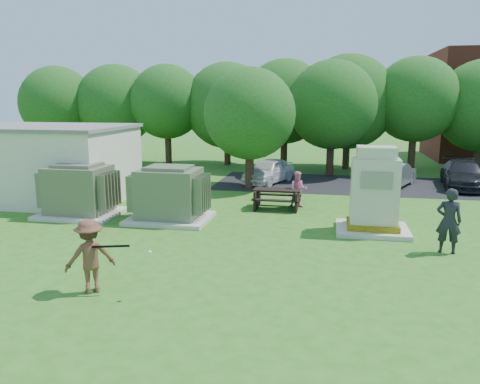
% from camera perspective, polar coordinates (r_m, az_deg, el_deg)
% --- Properties ---
extents(ground, '(120.00, 120.00, 0.00)m').
position_cam_1_polar(ground, '(13.04, -3.49, -9.04)').
color(ground, '#2D6619').
rests_on(ground, ground).
extents(service_building, '(10.00, 5.00, 3.20)m').
position_cam_1_polar(service_building, '(23.72, -25.51, 3.14)').
color(service_building, beige).
rests_on(service_building, ground).
extents(service_building_roof, '(10.20, 5.20, 0.15)m').
position_cam_1_polar(service_building_roof, '(23.57, -25.86, 7.17)').
color(service_building_roof, slate).
rests_on(service_building_roof, service_building).
extents(parking_strip, '(20.00, 6.00, 0.01)m').
position_cam_1_polar(parking_strip, '(26.00, 19.61, 0.66)').
color(parking_strip, '#232326').
rests_on(parking_strip, ground).
extents(transformer_left, '(3.00, 2.40, 2.07)m').
position_cam_1_polar(transformer_left, '(19.29, -18.99, 0.07)').
color(transformer_left, beige).
rests_on(transformer_left, ground).
extents(transformer_right, '(3.00, 2.40, 2.07)m').
position_cam_1_polar(transformer_right, '(17.73, -8.59, -0.38)').
color(transformer_right, beige).
rests_on(transformer_right, ground).
extents(generator_cabinet, '(2.43, 1.99, 2.96)m').
position_cam_1_polar(generator_cabinet, '(16.56, 16.01, -0.39)').
color(generator_cabinet, beige).
rests_on(generator_cabinet, ground).
extents(picnic_table, '(1.94, 1.45, 0.83)m').
position_cam_1_polar(picnic_table, '(19.53, 4.53, -0.55)').
color(picnic_table, black).
rests_on(picnic_table, ground).
extents(batter, '(1.32, 1.22, 1.79)m').
position_cam_1_polar(batter, '(11.66, -17.83, -7.45)').
color(batter, brown).
rests_on(batter, ground).
extents(person_by_generator, '(0.78, 0.57, 1.97)m').
position_cam_1_polar(person_by_generator, '(15.15, 24.11, -3.23)').
color(person_by_generator, black).
rests_on(person_by_generator, ground).
extents(person_at_picnic, '(0.81, 0.67, 1.54)m').
position_cam_1_polar(person_at_picnic, '(19.81, 7.13, 0.31)').
color(person_at_picnic, pink).
rests_on(person_at_picnic, ground).
extents(car_white, '(2.83, 4.23, 1.34)m').
position_cam_1_polar(car_white, '(25.47, 3.51, 2.61)').
color(car_white, white).
rests_on(car_white, ground).
extents(car_silver_a, '(2.78, 4.13, 1.29)m').
position_cam_1_polar(car_silver_a, '(25.61, 18.23, 2.05)').
color(car_silver_a, '#9F9FA4').
rests_on(car_silver_a, ground).
extents(car_dark, '(2.52, 4.96, 1.38)m').
position_cam_1_polar(car_dark, '(26.67, 25.54, 1.95)').
color(car_dark, black).
rests_on(car_dark, ground).
extents(batting_equipment, '(1.55, 0.32, 0.13)m').
position_cam_1_polar(batting_equipment, '(11.25, -15.16, -6.54)').
color(batting_equipment, black).
rests_on(batting_equipment, ground).
extents(tree_row, '(41.30, 13.30, 7.30)m').
position_cam_1_polar(tree_row, '(30.34, 8.78, 10.52)').
color(tree_row, '#47301E').
rests_on(tree_row, ground).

